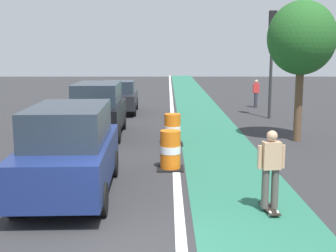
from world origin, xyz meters
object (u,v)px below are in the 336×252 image
(parked_suv_nearest, at_px, (68,150))
(pedestrian_crossing, at_px, (254,93))
(skateboarder_on_lane, at_px, (269,168))
(traffic_barrel_front, at_px, (168,151))
(traffic_light_corner, at_px, (270,45))
(parked_sedan_third, at_px, (117,97))
(parked_suv_second, at_px, (96,109))
(street_tree_sidewalk, at_px, (299,39))
(traffic_barrel_mid, at_px, (170,130))

(parked_suv_nearest, relative_size, pedestrian_crossing, 2.90)
(skateboarder_on_lane, xyz_separation_m, parked_suv_nearest, (-4.30, 1.16, 0.12))
(traffic_barrel_front, xyz_separation_m, traffic_light_corner, (4.87, 9.43, 2.97))
(parked_sedan_third, relative_size, traffic_light_corner, 0.81)
(parked_suv_second, distance_m, traffic_light_corner, 9.18)
(street_tree_sidewalk, bearing_deg, traffic_light_corner, 87.60)
(parked_suv_nearest, distance_m, traffic_barrel_front, 3.17)
(traffic_barrel_mid, xyz_separation_m, pedestrian_crossing, (4.91, 10.30, 0.33))
(traffic_light_corner, relative_size, pedestrian_crossing, 3.17)
(skateboarder_on_lane, bearing_deg, traffic_barrel_mid, 106.29)
(parked_suv_nearest, xyz_separation_m, traffic_light_corner, (7.16, 11.57, 2.47))
(parked_suv_second, relative_size, traffic_barrel_mid, 4.26)
(parked_suv_nearest, bearing_deg, parked_suv_second, 93.76)
(parked_suv_nearest, height_order, traffic_barrel_mid, parked_suv_nearest)
(parked_suv_nearest, height_order, street_tree_sidewalk, street_tree_sidewalk)
(skateboarder_on_lane, distance_m, parked_suv_nearest, 4.46)
(skateboarder_on_lane, xyz_separation_m, pedestrian_crossing, (2.99, 16.86, -0.05))
(skateboarder_on_lane, relative_size, parked_suv_second, 0.36)
(parked_suv_second, bearing_deg, skateboarder_on_lane, -60.00)
(parked_suv_nearest, relative_size, parked_sedan_third, 1.12)
(parked_sedan_third, xyz_separation_m, traffic_barrel_front, (2.66, -11.36, -0.30))
(skateboarder_on_lane, bearing_deg, parked_suv_nearest, 164.90)
(traffic_barrel_mid, height_order, street_tree_sidewalk, street_tree_sidewalk)
(parked_suv_nearest, distance_m, traffic_light_corner, 13.83)
(parked_suv_nearest, relative_size, traffic_barrel_front, 4.28)
(traffic_light_corner, bearing_deg, traffic_barrel_front, -117.30)
(parked_suv_nearest, distance_m, pedestrian_crossing, 17.32)
(parked_suv_nearest, height_order, parked_suv_second, same)
(parked_suv_second, xyz_separation_m, street_tree_sidewalk, (7.40, -1.02, 2.63))
(skateboarder_on_lane, height_order, traffic_light_corner, traffic_light_corner)
(parked_sedan_third, height_order, traffic_light_corner, traffic_light_corner)
(skateboarder_on_lane, xyz_separation_m, street_tree_sidewalk, (2.63, 7.24, 2.76))
(parked_sedan_third, relative_size, street_tree_sidewalk, 0.83)
(parked_sedan_third, distance_m, street_tree_sidewalk, 10.78)
(skateboarder_on_lane, distance_m, street_tree_sidewalk, 8.18)
(traffic_barrel_front, xyz_separation_m, pedestrian_crossing, (5.00, 13.57, 0.33))
(skateboarder_on_lane, bearing_deg, street_tree_sidewalk, 70.05)
(traffic_barrel_front, bearing_deg, pedestrian_crossing, 69.76)
(traffic_barrel_front, bearing_deg, skateboarder_on_lane, -58.62)
(traffic_barrel_mid, bearing_deg, pedestrian_crossing, 64.51)
(street_tree_sidewalk, bearing_deg, parked_suv_nearest, -138.74)
(traffic_barrel_front, xyz_separation_m, traffic_barrel_mid, (0.09, 3.27, 0.00))
(parked_suv_nearest, bearing_deg, pedestrian_crossing, 65.08)
(traffic_barrel_front, height_order, traffic_light_corner, traffic_light_corner)
(pedestrian_crossing, bearing_deg, skateboarder_on_lane, -100.06)
(parked_sedan_third, xyz_separation_m, traffic_barrel_mid, (2.76, -8.09, -0.30))
(skateboarder_on_lane, xyz_separation_m, parked_sedan_third, (-4.67, 14.65, -0.08))
(skateboarder_on_lane, distance_m, traffic_light_corner, 13.30)
(traffic_barrel_front, height_order, street_tree_sidewalk, street_tree_sidewalk)
(traffic_light_corner, xyz_separation_m, pedestrian_crossing, (0.13, 4.14, -2.64))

